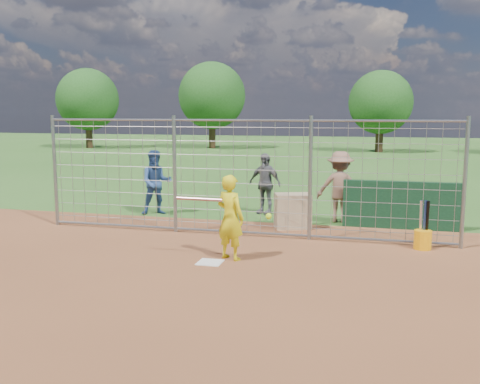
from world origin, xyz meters
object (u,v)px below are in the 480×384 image
(bystander_a, at_px, (156,182))
(bystander_b, at_px, (265,183))
(bucket_with_bats, at_px, (423,237))
(bystander_c, at_px, (340,187))
(batter, at_px, (230,217))
(equipment_bin, at_px, (293,211))

(bystander_a, bearing_deg, bystander_b, -9.98)
(bucket_with_bats, bearing_deg, bystander_c, 128.01)
(batter, height_order, bucket_with_bats, batter)
(batter, bearing_deg, bucket_with_bats, -131.09)
(bystander_c, relative_size, equipment_bin, 2.17)
(bystander_c, height_order, equipment_bin, bystander_c)
(batter, height_order, bystander_c, bystander_c)
(bystander_c, xyz_separation_m, equipment_bin, (-1.00, -0.97, -0.47))
(batter, distance_m, bystander_b, 4.54)
(bystander_a, distance_m, bystander_b, 2.85)
(bystander_b, bearing_deg, equipment_bin, -37.87)
(equipment_bin, relative_size, bucket_with_bats, 0.82)
(batter, relative_size, bystander_a, 0.92)
(bystander_c, bearing_deg, bystander_b, -17.86)
(bystander_c, distance_m, bucket_with_bats, 2.95)
(bystander_a, xyz_separation_m, equipment_bin, (3.72, -0.78, -0.45))
(batter, distance_m, bystander_c, 4.25)
(bystander_a, bearing_deg, batter, -77.40)
(equipment_bin, distance_m, bucket_with_bats, 3.07)
(bystander_b, bearing_deg, bystander_a, -143.20)
(batter, height_order, bystander_b, bystander_b)
(bystander_b, height_order, equipment_bin, bystander_b)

